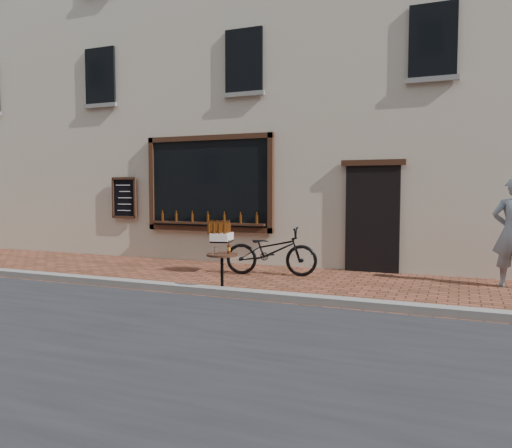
% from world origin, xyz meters
% --- Properties ---
extents(ground, '(90.00, 90.00, 0.00)m').
position_xyz_m(ground, '(0.00, 0.00, 0.00)').
color(ground, '#532B1A').
rests_on(ground, ground).
extents(kerb, '(90.00, 0.25, 0.12)m').
position_xyz_m(kerb, '(0.00, 0.20, 0.06)').
color(kerb, slate).
rests_on(kerb, ground).
extents(shop_building, '(28.00, 6.20, 10.00)m').
position_xyz_m(shop_building, '(0.00, 6.50, 5.00)').
color(shop_building, '#BCB094').
rests_on(shop_building, ground).
extents(cargo_bicycle, '(2.21, 0.99, 1.03)m').
position_xyz_m(cargo_bicycle, '(0.07, 2.28, 0.49)').
color(cargo_bicycle, black).
rests_on(cargo_bicycle, ground).
extents(bistro_table, '(0.51, 0.51, 0.88)m').
position_xyz_m(bistro_table, '(-0.03, 0.35, 0.47)').
color(bistro_table, black).
rests_on(bistro_table, ground).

